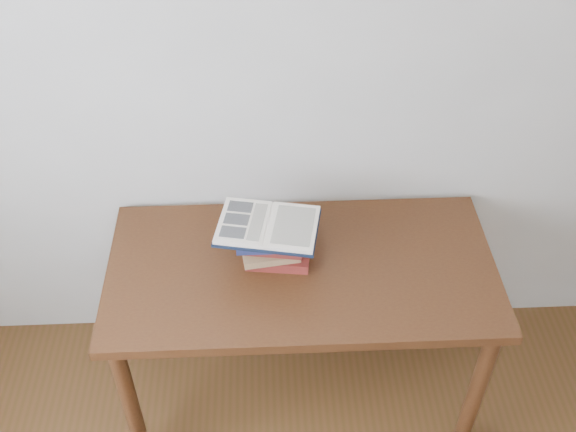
{
  "coord_description": "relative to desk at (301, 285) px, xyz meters",
  "views": [
    {
      "loc": [
        -0.2,
        -0.23,
        2.45
      ],
      "look_at": [
        -0.12,
        1.4,
        0.95
      ],
      "focal_mm": 42.0,
      "sensor_mm": 36.0,
      "label": 1
    }
  ],
  "objects": [
    {
      "name": "book_stack",
      "position": [
        -0.1,
        0.05,
        0.18
      ],
      "size": [
        0.27,
        0.21,
        0.16
      ],
      "color": "maroon",
      "rests_on": "desk"
    },
    {
      "name": "desk",
      "position": [
        0.0,
        0.0,
        0.0
      ],
      "size": [
        1.36,
        0.68,
        0.73
      ],
      "color": "#452611",
      "rests_on": "ground"
    },
    {
      "name": "open_book",
      "position": [
        -0.11,
        0.03,
        0.27
      ],
      "size": [
        0.37,
        0.29,
        0.03
      ],
      "rotation": [
        0.0,
        0.0,
        -0.19
      ],
      "color": "black",
      "rests_on": "book_stack"
    }
  ]
}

